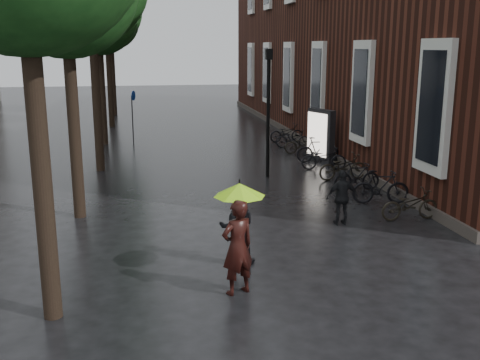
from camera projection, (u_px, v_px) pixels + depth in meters
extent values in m
plane|color=black|center=(290.00, 324.00, 9.54)|extent=(120.00, 120.00, 0.00)
cube|color=#38160F|center=(391.00, 18.00, 28.61)|extent=(10.00, 33.00, 12.00)
cube|color=silver|center=(435.00, 107.00, 15.04)|extent=(0.25, 1.60, 3.60)
cube|color=black|center=(431.00, 107.00, 15.03)|extent=(0.10, 1.20, 3.00)
cube|color=silver|center=(363.00, 92.00, 19.83)|extent=(0.25, 1.60, 3.60)
cube|color=black|center=(360.00, 92.00, 19.81)|extent=(0.10, 1.20, 3.00)
cube|color=silver|center=(319.00, 83.00, 24.61)|extent=(0.25, 1.60, 3.60)
cube|color=black|center=(317.00, 83.00, 24.60)|extent=(0.10, 1.20, 3.00)
cube|color=silver|center=(289.00, 77.00, 29.40)|extent=(0.25, 1.60, 3.60)
cube|color=black|center=(287.00, 77.00, 29.38)|extent=(0.10, 1.20, 3.00)
cube|color=silver|center=(268.00, 73.00, 34.18)|extent=(0.25, 1.60, 3.60)
cube|color=black|center=(266.00, 73.00, 34.17)|extent=(0.10, 1.20, 3.00)
cube|color=silver|center=(251.00, 69.00, 38.97)|extent=(0.25, 1.60, 3.60)
cube|color=black|center=(250.00, 69.00, 38.95)|extent=(0.10, 1.20, 3.00)
cube|color=#3F3833|center=(296.00, 134.00, 29.13)|extent=(0.40, 33.00, 0.30)
cylinder|color=black|center=(43.00, 187.00, 9.26)|extent=(0.32, 0.32, 4.68)
cylinder|color=black|center=(75.00, 136.00, 15.00)|extent=(0.32, 0.32, 4.51)
cylinder|color=black|center=(97.00, 105.00, 20.73)|extent=(0.32, 0.32, 4.95)
cylinder|color=black|center=(102.00, 98.00, 26.51)|extent=(0.32, 0.32, 4.40)
cylinder|color=black|center=(110.00, 85.00, 32.22)|extent=(0.32, 0.32, 4.79)
cylinder|color=black|center=(113.00, 81.00, 37.98)|extent=(0.32, 0.32, 4.57)
imported|color=black|center=(238.00, 247.00, 10.53)|extent=(0.80, 0.67, 1.85)
imported|color=black|center=(237.00, 227.00, 12.05)|extent=(0.87, 0.72, 1.62)
cylinder|color=black|center=(239.00, 222.00, 11.21)|extent=(0.02, 0.02, 1.32)
cone|color=#A7FC1A|center=(239.00, 190.00, 11.05)|extent=(1.04, 1.04, 0.26)
cylinder|color=black|center=(239.00, 181.00, 11.01)|extent=(0.02, 0.02, 0.08)
imported|color=black|center=(342.00, 197.00, 14.71)|extent=(0.86, 0.36, 1.47)
imported|color=black|center=(410.00, 205.00, 15.15)|extent=(1.64, 0.61, 0.86)
imported|color=black|center=(381.00, 187.00, 16.70)|extent=(1.76, 0.76, 1.02)
imported|color=black|center=(357.00, 177.00, 18.26)|extent=(1.54, 0.46, 0.92)
imported|color=black|center=(343.00, 167.00, 19.70)|extent=(1.84, 0.80, 0.94)
imported|color=black|center=(324.00, 158.00, 21.30)|extent=(1.77, 0.84, 0.89)
imported|color=black|center=(318.00, 150.00, 22.60)|extent=(1.77, 0.65, 1.04)
imported|color=black|center=(303.00, 144.00, 24.45)|extent=(1.64, 0.70, 0.84)
imported|color=black|center=(293.00, 139.00, 25.92)|extent=(1.68, 0.78, 0.85)
imported|color=black|center=(286.00, 133.00, 27.50)|extent=(1.77, 0.82, 0.90)
cube|color=black|center=(321.00, 136.00, 22.70)|extent=(0.29, 1.41, 2.13)
cube|color=beige|center=(317.00, 134.00, 22.66)|extent=(0.04, 1.19, 1.75)
cylinder|color=black|center=(268.00, 118.00, 19.81)|extent=(0.13, 0.13, 4.22)
cube|color=black|center=(269.00, 54.00, 19.29)|extent=(0.23, 0.23, 0.37)
sphere|color=#FFE5B2|center=(269.00, 54.00, 19.29)|extent=(0.19, 0.19, 0.19)
cylinder|color=#262628|center=(133.00, 120.00, 26.86)|extent=(0.06, 0.06, 2.30)
cylinder|color=navy|center=(133.00, 96.00, 26.61)|extent=(0.03, 0.46, 0.46)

